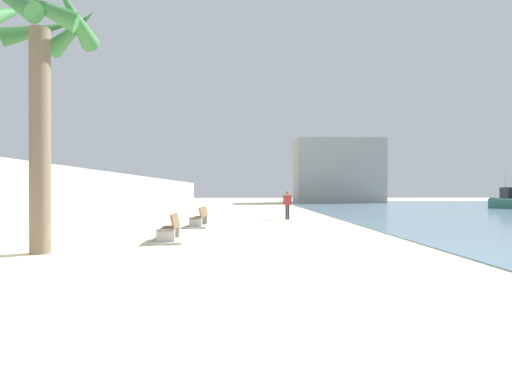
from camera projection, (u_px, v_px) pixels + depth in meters
name	position (u px, v px, depth m)	size (l,w,h in m)	color
ground_plane	(241.00, 216.00, 28.17)	(120.00, 120.00, 0.00)	beige
seawall	(133.00, 196.00, 27.89)	(0.80, 64.00, 2.80)	#ADAAA3
palm_tree	(40.00, 57.00, 11.45)	(3.27, 3.33, 7.68)	#7A6651
bench_near	(169.00, 235.00, 14.18)	(1.19, 2.14, 0.98)	#ADAAA3
bench_far	(199.00, 222.00, 19.78)	(1.31, 2.20, 0.98)	#ADAAA3
person_walking	(287.00, 203.00, 24.60)	(0.53, 0.23, 1.74)	#333338
boat_mid_bay	(507.00, 199.00, 45.16)	(3.19, 6.37, 7.70)	black
harbor_building	(338.00, 171.00, 56.61)	(12.00, 6.00, 8.82)	#9E9E99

